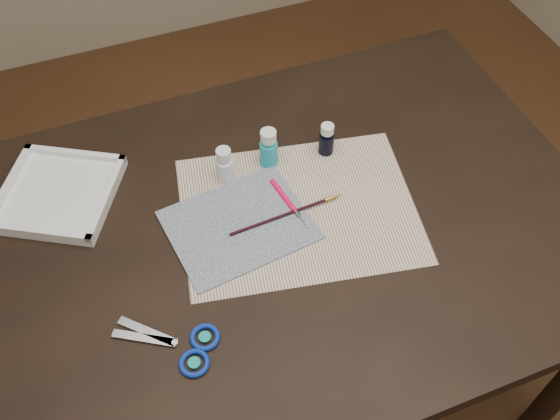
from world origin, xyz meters
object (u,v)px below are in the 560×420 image
object	(u,v)px
paint_bottle_navy	(327,139)
paint_bottle_white	(225,165)
paint_bottle_cyan	(269,148)
scissors	(163,344)
canvas	(239,225)
paper	(299,210)
palette_tray	(58,193)

from	to	relation	value
paint_bottle_navy	paint_bottle_white	bearing A→B (deg)	178.66
paint_bottle_cyan	scissors	world-z (taller)	paint_bottle_cyan
paint_bottle_navy	scissors	xyz separation A→B (m)	(-0.45, -0.32, -0.03)
scissors	paint_bottle_white	bearing A→B (deg)	-93.07
canvas	paint_bottle_cyan	size ratio (longest dim) A/B	2.89
paper	scissors	size ratio (longest dim) A/B	2.29
paper	scissors	world-z (taller)	scissors
canvas	paint_bottle_navy	xyz separation A→B (m)	(0.25, 0.12, 0.04)
paint_bottle_white	paint_bottle_navy	bearing A→B (deg)	-1.34
canvas	paint_bottle_white	size ratio (longest dim) A/B	3.16
canvas	paint_bottle_cyan	distance (m)	0.19
paint_bottle_white	canvas	bearing A→B (deg)	-96.89
paint_bottle_navy	palette_tray	distance (m)	0.58
paint_bottle_white	palette_tray	distance (m)	0.35
paper	palette_tray	size ratio (longest dim) A/B	2.11
paint_bottle_white	paint_bottle_navy	distance (m)	0.23
paint_bottle_navy	scissors	world-z (taller)	paint_bottle_navy
paper	palette_tray	bearing A→B (deg)	154.74
paint_bottle_navy	palette_tray	world-z (taller)	paint_bottle_navy
paper	paint_bottle_cyan	distance (m)	0.15
paper	canvas	size ratio (longest dim) A/B	1.74
paint_bottle_white	palette_tray	bearing A→B (deg)	167.13
canvas	paint_bottle_white	world-z (taller)	paint_bottle_white
canvas	palette_tray	xyz separation A→B (m)	(-0.32, 0.21, 0.01)
canvas	scissors	distance (m)	0.29
canvas	scissors	xyz separation A→B (m)	(-0.21, -0.20, 0.00)
canvas	palette_tray	world-z (taller)	palette_tray
paper	paint_bottle_navy	xyz separation A→B (m)	(0.12, 0.13, 0.04)
palette_tray	paint_bottle_cyan	bearing A→B (deg)	-8.88
scissors	palette_tray	size ratio (longest dim) A/B	0.92
paint_bottle_cyan	palette_tray	distance (m)	0.45
paint_bottle_white	scissors	bearing A→B (deg)	-124.08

